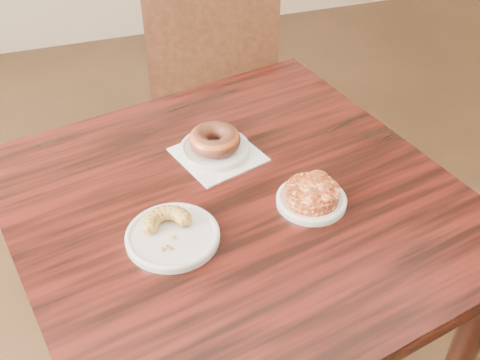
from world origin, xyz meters
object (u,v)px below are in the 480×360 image
object	(u,v)px
apple_fritter	(312,191)
cruller_fragment	(172,229)
chair_far	(209,94)
glazed_donut	(215,139)
cafe_table	(238,315)

from	to	relation	value
apple_fritter	cruller_fragment	distance (m)	0.29
chair_far	apple_fritter	xyz separation A→B (m)	(-0.04, -0.94, 0.33)
glazed_donut	cruller_fragment	bearing A→B (deg)	-122.56
cruller_fragment	apple_fritter	bearing A→B (deg)	2.93
glazed_donut	cruller_fragment	distance (m)	0.28
cafe_table	apple_fritter	bearing A→B (deg)	-34.36
cafe_table	glazed_donut	bearing A→B (deg)	77.46
cafe_table	chair_far	bearing A→B (deg)	66.30
glazed_donut	cruller_fragment	xyz separation A→B (m)	(-0.15, -0.24, -0.01)
chair_far	apple_fritter	world-z (taller)	chair_far
chair_far	glazed_donut	xyz separation A→B (m)	(-0.18, -0.72, 0.34)
glazed_donut	apple_fritter	distance (m)	0.26
chair_far	apple_fritter	size ratio (longest dim) A/B	5.99
cafe_table	glazed_donut	xyz separation A→B (m)	(0.00, 0.17, 0.41)
cafe_table	glazed_donut	size ratio (longest dim) A/B	7.60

